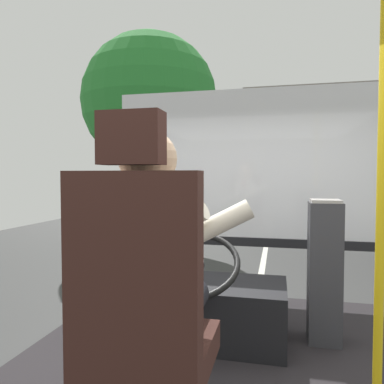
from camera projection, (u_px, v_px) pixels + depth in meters
ground at (267, 243)px, 10.56m from camera, size 18.00×44.00×0.06m
driver_seat at (143, 323)px, 1.38m from camera, size 0.48×0.48×1.35m
bus_driver at (153, 260)px, 1.49m from camera, size 0.78×0.54×0.82m
steering_console at (205, 308)px, 2.55m from camera, size 1.10×0.99×0.78m
handrail_pole at (381, 207)px, 1.78m from camera, size 0.04×0.04×1.96m
fare_box at (324, 271)px, 2.52m from camera, size 0.21×0.23×0.97m
windshield_panel at (246, 185)px, 3.49m from camera, size 2.50×0.08×1.48m
street_tree at (150, 102)px, 9.46m from camera, size 3.44×3.44×5.50m
shop_building at (363, 152)px, 19.52m from camera, size 12.29×4.65×6.32m
parked_car_silver at (368, 203)px, 16.63m from camera, size 1.90×4.12×1.28m
parked_car_blue at (346, 196)px, 21.94m from camera, size 1.85×4.17×1.28m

